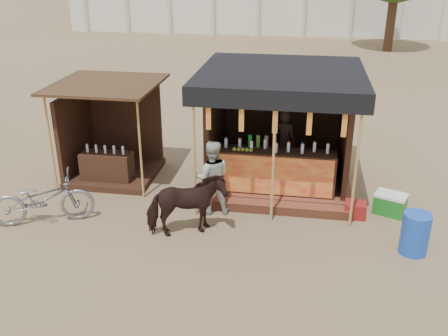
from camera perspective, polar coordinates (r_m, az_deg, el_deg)
ground at (r=9.30m, az=-1.62°, el=-10.15°), size 120.00×120.00×0.00m
main_stall at (r=11.71m, az=6.26°, el=2.72°), size 3.60×3.61×2.78m
secondary_stall at (r=12.56m, az=-13.19°, el=2.82°), size 2.40×2.40×2.38m
cow at (r=9.69m, az=-4.33°, el=-4.33°), size 1.66×1.26×1.28m
motorbike at (r=10.80m, az=-20.04°, el=-3.34°), size 2.15×1.41×1.07m
bystander at (r=10.46m, az=-1.41°, el=-1.06°), size 0.89×0.75×1.61m
blue_barrel at (r=9.87m, az=21.00°, el=-7.01°), size 0.64×0.64×0.80m
red_crate at (r=10.88m, az=14.76°, el=-4.62°), size 0.47×0.40×0.33m
cooler at (r=11.19m, az=18.46°, el=-3.88°), size 0.76×0.65×0.46m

